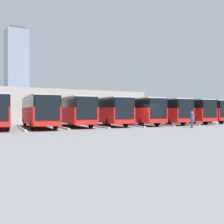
{
  "coord_description": "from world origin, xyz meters",
  "views": [
    {
      "loc": [
        19.09,
        23.79,
        1.8
      ],
      "look_at": [
        1.26,
        -5.36,
        1.65
      ],
      "focal_mm": 45.0,
      "sensor_mm": 36.0,
      "label": 1
    }
  ],
  "objects_px": {
    "bus_4": "(106,110)",
    "bus_6": "(39,110)",
    "bus_3": "(136,110)",
    "bus_5": "(73,110)",
    "bus_2": "(161,110)",
    "bus_0": "(200,111)",
    "pedestrian": "(192,119)",
    "bus_1": "(183,110)"
  },
  "relations": [
    {
      "from": "bus_3",
      "to": "bus_6",
      "type": "bearing_deg",
      "value": 8.47
    },
    {
      "from": "bus_6",
      "to": "pedestrian",
      "type": "relative_size",
      "value": 6.39
    },
    {
      "from": "bus_5",
      "to": "pedestrian",
      "type": "distance_m",
      "value": 13.18
    },
    {
      "from": "bus_3",
      "to": "bus_4",
      "type": "height_order",
      "value": "same"
    },
    {
      "from": "bus_0",
      "to": "pedestrian",
      "type": "distance_m",
      "value": 14.11
    },
    {
      "from": "bus_6",
      "to": "pedestrian",
      "type": "xyz_separation_m",
      "value": [
        -13.83,
        8.12,
        -0.92
      ]
    },
    {
      "from": "bus_3",
      "to": "bus_4",
      "type": "bearing_deg",
      "value": 2.68
    },
    {
      "from": "bus_4",
      "to": "bus_5",
      "type": "xyz_separation_m",
      "value": [
        4.15,
        -0.4,
        0.0
      ]
    },
    {
      "from": "bus_0",
      "to": "bus_4",
      "type": "height_order",
      "value": "same"
    },
    {
      "from": "bus_1",
      "to": "bus_3",
      "type": "xyz_separation_m",
      "value": [
        8.3,
        -0.1,
        0.0
      ]
    },
    {
      "from": "bus_1",
      "to": "bus_4",
      "type": "bearing_deg",
      "value": 6.22
    },
    {
      "from": "bus_1",
      "to": "bus_0",
      "type": "bearing_deg",
      "value": -161.34
    },
    {
      "from": "bus_2",
      "to": "bus_3",
      "type": "distance_m",
      "value": 4.15
    },
    {
      "from": "bus_2",
      "to": "pedestrian",
      "type": "xyz_separation_m",
      "value": [
        2.78,
        7.97,
        -0.92
      ]
    },
    {
      "from": "bus_4",
      "to": "bus_1",
      "type": "bearing_deg",
      "value": -173.78
    },
    {
      "from": "bus_2",
      "to": "bus_0",
      "type": "bearing_deg",
      "value": -166.34
    },
    {
      "from": "bus_3",
      "to": "pedestrian",
      "type": "xyz_separation_m",
      "value": [
        -1.37,
        8.06,
        -0.92
      ]
    },
    {
      "from": "bus_4",
      "to": "bus_6",
      "type": "relative_size",
      "value": 1.0
    },
    {
      "from": "bus_1",
      "to": "bus_6",
      "type": "bearing_deg",
      "value": 8.28
    },
    {
      "from": "bus_6",
      "to": "bus_5",
      "type": "bearing_deg",
      "value": -160.51
    },
    {
      "from": "bus_4",
      "to": "bus_6",
      "type": "bearing_deg",
      "value": 11.37
    },
    {
      "from": "bus_3",
      "to": "bus_5",
      "type": "bearing_deg",
      "value": 2.91
    },
    {
      "from": "bus_4",
      "to": "bus_2",
      "type": "bearing_deg",
      "value": -174.97
    },
    {
      "from": "pedestrian",
      "to": "bus_6",
      "type": "bearing_deg",
      "value": 120.68
    },
    {
      "from": "bus_1",
      "to": "bus_6",
      "type": "distance_m",
      "value": 20.76
    },
    {
      "from": "bus_5",
      "to": "bus_3",
      "type": "bearing_deg",
      "value": -177.09
    },
    {
      "from": "bus_4",
      "to": "pedestrian",
      "type": "xyz_separation_m",
      "value": [
        -5.53,
        8.5,
        -0.92
      ]
    },
    {
      "from": "bus_1",
      "to": "bus_6",
      "type": "height_order",
      "value": "same"
    },
    {
      "from": "bus_3",
      "to": "bus_4",
      "type": "distance_m",
      "value": 4.17
    },
    {
      "from": "pedestrian",
      "to": "bus_3",
      "type": "bearing_deg",
      "value": 70.76
    },
    {
      "from": "bus_5",
      "to": "bus_2",
      "type": "bearing_deg",
      "value": -175.6
    },
    {
      "from": "bus_6",
      "to": "bus_4",
      "type": "bearing_deg",
      "value": -168.63
    },
    {
      "from": "bus_6",
      "to": "bus_3",
      "type": "bearing_deg",
      "value": -171.53
    },
    {
      "from": "bus_0",
      "to": "bus_2",
      "type": "distance_m",
      "value": 8.33
    },
    {
      "from": "bus_2",
      "to": "pedestrian",
      "type": "height_order",
      "value": "bus_2"
    },
    {
      "from": "bus_5",
      "to": "pedestrian",
      "type": "bearing_deg",
      "value": 146.08
    },
    {
      "from": "bus_4",
      "to": "bus_6",
      "type": "height_order",
      "value": "same"
    },
    {
      "from": "bus_0",
      "to": "bus_3",
      "type": "relative_size",
      "value": 1.0
    },
    {
      "from": "bus_4",
      "to": "pedestrian",
      "type": "bearing_deg",
      "value": 131.73
    },
    {
      "from": "bus_5",
      "to": "bus_6",
      "type": "distance_m",
      "value": 4.23
    },
    {
      "from": "bus_0",
      "to": "bus_4",
      "type": "bearing_deg",
      "value": 9.35
    },
    {
      "from": "pedestrian",
      "to": "bus_1",
      "type": "bearing_deg",
      "value": 20.06
    }
  ]
}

